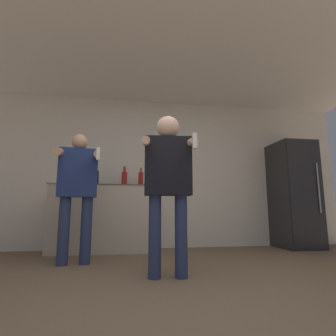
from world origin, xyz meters
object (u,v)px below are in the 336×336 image
(bottle_dark_rum, at_px, (96,177))
(person_woman_foreground, at_px, (168,177))
(refrigerator, at_px, (294,194))
(bottle_brown_liquor, at_px, (141,179))
(person_man_side, at_px, (78,185))
(bottle_tall_gin, at_px, (90,177))
(bottle_green_wine, at_px, (124,178))

(bottle_dark_rum, height_order, person_woman_foreground, person_woman_foreground)
(refrigerator, xyz_separation_m, bottle_dark_rum, (-3.31, 0.11, 0.24))
(bottle_dark_rum, distance_m, bottle_brown_liquor, 0.70)
(person_man_side, bearing_deg, refrigerator, 13.69)
(bottle_tall_gin, bearing_deg, bottle_dark_rum, 0.00)
(bottle_tall_gin, height_order, person_man_side, person_man_side)
(bottle_green_wine, relative_size, person_woman_foreground, 0.21)
(bottle_green_wine, bearing_deg, bottle_dark_rum, 180.00)
(refrigerator, height_order, bottle_dark_rum, refrigerator)
(bottle_tall_gin, xyz_separation_m, bottle_green_wine, (0.53, 0.00, -0.00))
(person_woman_foreground, bearing_deg, bottle_tall_gin, 119.90)
(person_woman_foreground, bearing_deg, person_man_side, 142.49)
(bottle_dark_rum, distance_m, bottle_green_wine, 0.43)
(bottle_green_wine, relative_size, bottle_brown_liquor, 1.07)
(bottle_tall_gin, bearing_deg, person_man_side, -90.75)
(refrigerator, height_order, person_man_side, refrigerator)
(bottle_dark_rum, bearing_deg, bottle_brown_liquor, -0.00)
(refrigerator, bearing_deg, bottle_dark_rum, 178.18)
(bottle_dark_rum, relative_size, bottle_green_wine, 1.00)
(person_woman_foreground, distance_m, person_man_side, 1.25)
(bottle_green_wine, bearing_deg, bottle_brown_liquor, -0.00)
(bottle_green_wine, xyz_separation_m, person_woman_foreground, (0.44, -1.70, -0.18))
(bottle_green_wine, height_order, person_woman_foreground, person_woman_foreground)
(refrigerator, distance_m, bottle_tall_gin, 3.42)
(bottle_dark_rum, xyz_separation_m, bottle_tall_gin, (-0.10, 0.00, -0.00))
(bottle_dark_rum, xyz_separation_m, person_woman_foreground, (0.88, -1.70, -0.19))
(person_woman_foreground, relative_size, person_man_side, 1.01)
(bottle_dark_rum, bearing_deg, person_woman_foreground, -62.63)
(bottle_tall_gin, bearing_deg, person_woman_foreground, -60.10)
(bottle_green_wine, xyz_separation_m, bottle_brown_liquor, (0.26, -0.00, -0.01))
(bottle_dark_rum, xyz_separation_m, bottle_green_wine, (0.43, 0.00, -0.00))
(bottle_brown_liquor, bearing_deg, bottle_dark_rum, 180.00)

